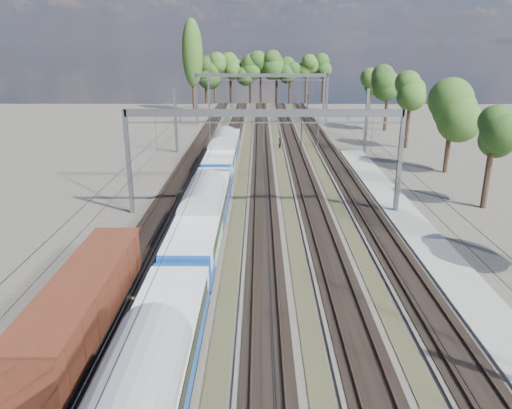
{
  "coord_description": "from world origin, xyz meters",
  "views": [
    {
      "loc": [
        -0.38,
        -11.26,
        14.28
      ],
      "look_at": [
        -0.62,
        23.8,
        2.8
      ],
      "focal_mm": 35.0,
      "sensor_mm": 36.0,
      "label": 1
    }
  ],
  "objects_px": {
    "emu_train": "(203,209)",
    "signal_near": "(301,127)",
    "signal_far": "(308,105)",
    "worker": "(280,144)",
    "freight_boxcar": "(84,302)"
  },
  "relations": [
    {
      "from": "worker",
      "to": "signal_far",
      "type": "xyz_separation_m",
      "value": [
        5.95,
        23.68,
        2.48
      ]
    },
    {
      "from": "worker",
      "to": "signal_near",
      "type": "xyz_separation_m",
      "value": [
        2.76,
        -1.97,
        2.59
      ]
    },
    {
      "from": "freight_boxcar",
      "to": "worker",
      "type": "height_order",
      "value": "freight_boxcar"
    },
    {
      "from": "emu_train",
      "to": "signal_near",
      "type": "xyz_separation_m",
      "value": [
        9.75,
        32.04,
        0.75
      ]
    },
    {
      "from": "worker",
      "to": "signal_near",
      "type": "bearing_deg",
      "value": -137.04
    },
    {
      "from": "signal_far",
      "to": "worker",
      "type": "bearing_deg",
      "value": -93.6
    },
    {
      "from": "signal_near",
      "to": "freight_boxcar",
      "type": "bearing_deg",
      "value": -101.17
    },
    {
      "from": "emu_train",
      "to": "freight_boxcar",
      "type": "distance_m",
      "value": 13.57
    },
    {
      "from": "freight_boxcar",
      "to": "signal_near",
      "type": "bearing_deg",
      "value": 72.37
    },
    {
      "from": "emu_train",
      "to": "worker",
      "type": "xyz_separation_m",
      "value": [
        6.99,
        34.0,
        -1.84
      ]
    },
    {
      "from": "worker",
      "to": "signal_far",
      "type": "bearing_deg",
      "value": -25.66
    },
    {
      "from": "worker",
      "to": "signal_near",
      "type": "height_order",
      "value": "signal_near"
    },
    {
      "from": "emu_train",
      "to": "signal_far",
      "type": "height_order",
      "value": "signal_far"
    },
    {
      "from": "emu_train",
      "to": "signal_near",
      "type": "relative_size",
      "value": 12.07
    },
    {
      "from": "freight_boxcar",
      "to": "signal_near",
      "type": "xyz_separation_m",
      "value": [
        14.25,
        44.83,
        1.32
      ]
    }
  ]
}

